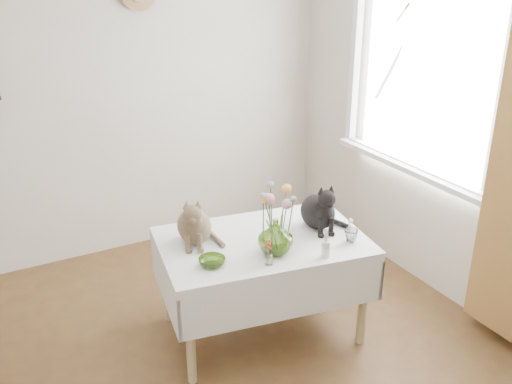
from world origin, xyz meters
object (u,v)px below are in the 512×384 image
dining_table (262,263)px  tabby_cat (194,217)px  flower_vase (276,236)px  black_cat (318,203)px

dining_table → tabby_cat: tabby_cat is taller
dining_table → tabby_cat: size_ratio=4.18×
dining_table → flower_vase: bearing=-95.1°
flower_vase → tabby_cat: bearing=135.3°
dining_table → black_cat: bearing=-2.7°
tabby_cat → black_cat: black_cat is taller
tabby_cat → flower_vase: size_ratio=1.52×
black_cat → flower_vase: (-0.41, -0.17, -0.06)m
dining_table → tabby_cat: 0.53m
tabby_cat → black_cat: bearing=10.9°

